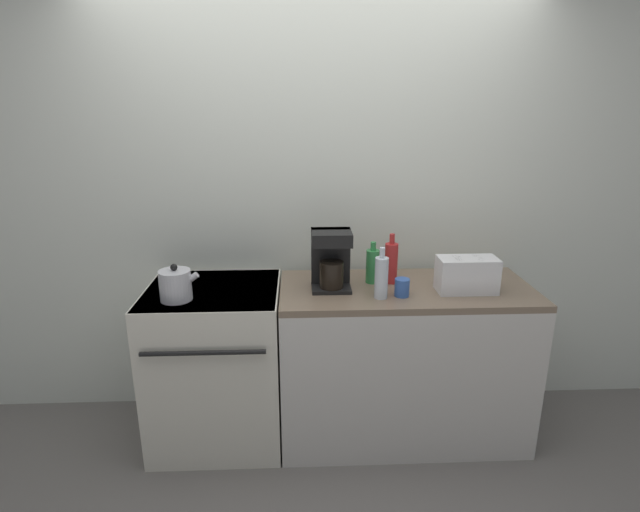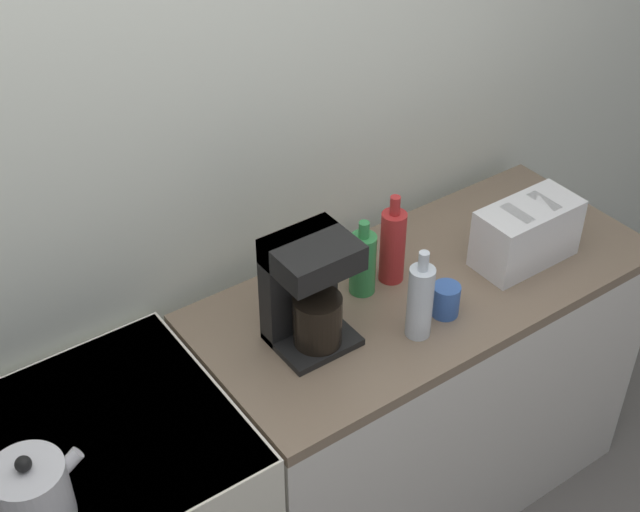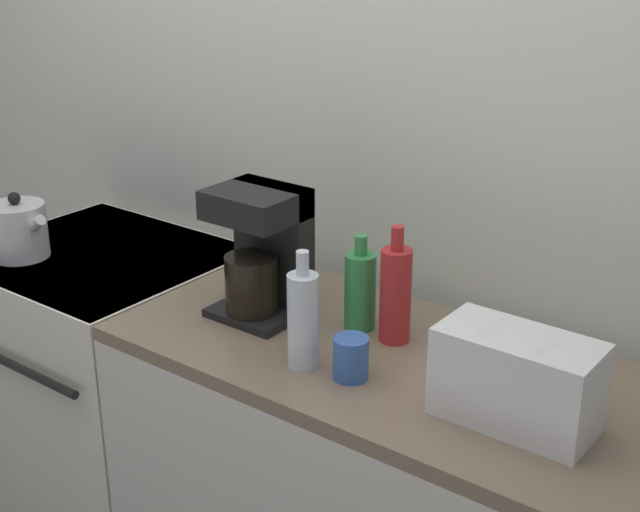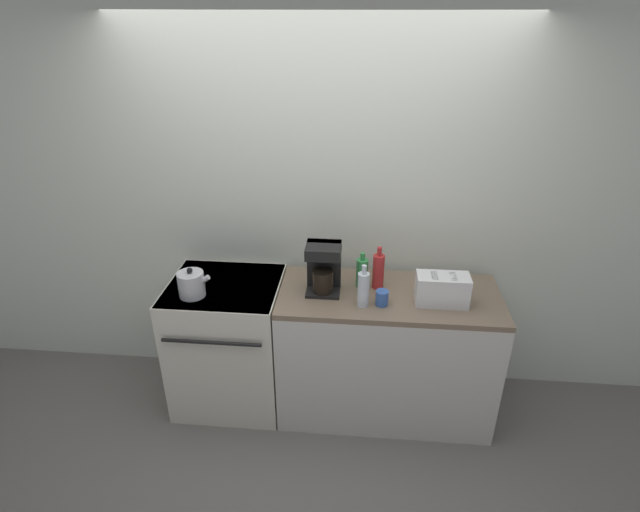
% 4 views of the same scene
% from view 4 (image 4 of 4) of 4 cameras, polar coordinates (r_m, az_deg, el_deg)
% --- Properties ---
extents(ground_plane, '(12.00, 12.00, 0.00)m').
position_cam_4_polar(ground_plane, '(3.49, -1.47, -19.56)').
color(ground_plane, slate).
extents(wall_back, '(8.00, 0.05, 2.60)m').
position_cam_4_polar(wall_back, '(3.33, -0.36, 5.26)').
color(wall_back, silver).
rests_on(wall_back, ground_plane).
extents(stove, '(0.72, 0.68, 0.91)m').
position_cam_4_polar(stove, '(3.51, -10.33, -9.55)').
color(stove, silver).
rests_on(stove, ground_plane).
extents(counter_block, '(1.38, 0.61, 0.91)m').
position_cam_4_polar(counter_block, '(3.40, 7.49, -10.88)').
color(counter_block, silver).
rests_on(counter_block, ground_plane).
extents(kettle, '(0.20, 0.16, 0.19)m').
position_cam_4_polar(kettle, '(3.16, -14.47, -3.12)').
color(kettle, silver).
rests_on(kettle, stove).
extents(toaster, '(0.31, 0.15, 0.19)m').
position_cam_4_polar(toaster, '(3.06, 13.79, -3.73)').
color(toaster, white).
rests_on(toaster, counter_block).
extents(coffee_maker, '(0.21, 0.18, 0.32)m').
position_cam_4_polar(coffee_maker, '(3.07, 0.41, -1.22)').
color(coffee_maker, black).
rests_on(coffee_maker, counter_block).
extents(bottle_clear, '(0.07, 0.07, 0.27)m').
position_cam_4_polar(bottle_clear, '(2.95, 4.96, -3.78)').
color(bottle_clear, silver).
rests_on(bottle_clear, counter_block).
extents(bottle_red, '(0.07, 0.07, 0.28)m').
position_cam_4_polar(bottle_red, '(3.15, 6.68, -1.69)').
color(bottle_red, '#B72828').
rests_on(bottle_red, counter_block).
extents(bottle_green, '(0.07, 0.07, 0.23)m').
position_cam_4_polar(bottle_green, '(3.16, 4.82, -1.88)').
color(bottle_green, '#338C47').
rests_on(bottle_green, counter_block).
extents(cup_blue, '(0.08, 0.08, 0.09)m').
position_cam_4_polar(cup_blue, '(3.00, 7.09, -4.77)').
color(cup_blue, '#3860B2').
rests_on(cup_blue, counter_block).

